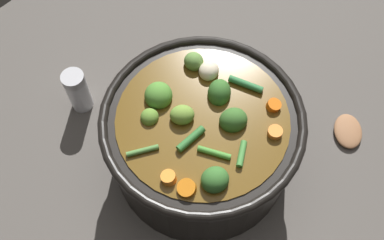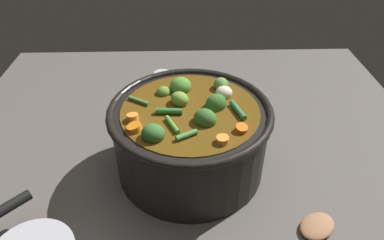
# 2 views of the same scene
# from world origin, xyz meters

# --- Properties ---
(ground_plane) EXTENTS (1.10, 1.10, 0.00)m
(ground_plane) POSITION_xyz_m (0.00, 0.00, 0.00)
(ground_plane) COLOR #514C47
(cooking_pot) EXTENTS (0.31, 0.31, 0.17)m
(cooking_pot) POSITION_xyz_m (-0.00, 0.00, 0.08)
(cooking_pot) COLOR black
(cooking_pot) RESTS_ON ground_plane
(salt_shaker) EXTENTS (0.04, 0.04, 0.09)m
(salt_shaker) POSITION_xyz_m (-0.24, -0.06, 0.05)
(salt_shaker) COLOR silver
(salt_shaker) RESTS_ON ground_plane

